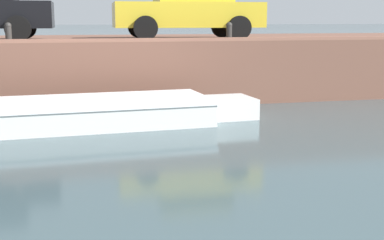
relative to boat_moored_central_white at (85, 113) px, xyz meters
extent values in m
plane|color=#3D5156|center=(0.56, -3.86, -0.25)|extent=(400.00, 400.00, 0.00)
cube|color=brown|center=(0.56, 4.74, 0.52)|extent=(60.00, 6.00, 1.55)
cube|color=#925F4C|center=(0.56, 1.86, 1.34)|extent=(60.00, 0.24, 0.08)
cube|color=white|center=(-0.27, -0.02, -0.04)|extent=(5.53, 2.21, 0.43)
cube|color=white|center=(2.98, 0.18, -0.04)|extent=(1.15, 1.10, 0.43)
cube|color=white|center=(-0.27, -0.02, 0.22)|extent=(5.60, 2.27, 0.08)
cube|color=brown|center=(-0.68, -0.04, 0.12)|extent=(0.34, 1.70, 0.06)
cylinder|color=black|center=(-1.35, 2.55, 1.60)|extent=(0.60, 0.19, 0.60)
cylinder|color=black|center=(-1.31, 4.32, 1.60)|extent=(0.60, 0.19, 0.60)
cube|color=yellow|center=(2.87, 3.46, 1.92)|extent=(3.93, 1.97, 0.64)
cylinder|color=black|center=(1.64, 2.61, 1.60)|extent=(0.61, 0.21, 0.60)
cylinder|color=black|center=(1.72, 4.43, 1.60)|extent=(0.61, 0.21, 0.60)
cylinder|color=black|center=(4.02, 2.50, 1.60)|extent=(0.61, 0.21, 0.60)
cylinder|color=black|center=(4.10, 4.32, 1.60)|extent=(0.61, 0.21, 0.60)
cylinder|color=#2D2B28|center=(-1.52, 1.99, 1.47)|extent=(0.14, 0.14, 0.35)
sphere|color=#2D2B28|center=(-1.52, 1.99, 1.67)|extent=(0.15, 0.15, 0.15)
cylinder|color=#2D2B28|center=(3.59, 1.99, 1.47)|extent=(0.14, 0.14, 0.35)
sphere|color=#2D2B28|center=(3.59, 1.99, 1.67)|extent=(0.15, 0.15, 0.15)
camera|label=1|loc=(-0.37, -10.57, 1.81)|focal=50.00mm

